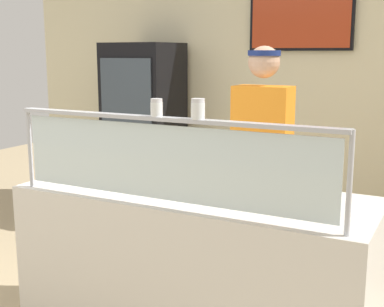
# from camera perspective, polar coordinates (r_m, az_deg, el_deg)

# --- Properties ---
(ground_plane) EXTENTS (12.00, 12.00, 0.00)m
(ground_plane) POSITION_cam_1_polar(r_m,az_deg,el_deg) (3.78, 4.72, -16.04)
(ground_plane) COLOR tan
(ground_plane) RESTS_ON ground
(shop_rear_unit) EXTENTS (6.39, 0.13, 2.70)m
(shop_rear_unit) POSITION_cam_1_polar(r_m,az_deg,el_deg) (5.02, 12.73, 6.72)
(shop_rear_unit) COLOR beige
(shop_rear_unit) RESTS_ON ground
(serving_counter) EXTENTS (1.99, 0.77, 0.95)m
(serving_counter) POSITION_cam_1_polar(r_m,az_deg,el_deg) (3.07, 0.26, -12.84)
(serving_counter) COLOR silver
(serving_counter) RESTS_ON ground
(sneeze_guard) EXTENTS (1.82, 0.06, 0.46)m
(sneeze_guard) POSITION_cam_1_polar(r_m,az_deg,el_deg) (2.57, -3.05, 0.27)
(sneeze_guard) COLOR #B2B5BC
(sneeze_guard) RESTS_ON serving_counter
(pizza_tray) EXTENTS (0.43, 0.43, 0.04)m
(pizza_tray) POSITION_cam_1_polar(r_m,az_deg,el_deg) (2.93, 2.56, -3.78)
(pizza_tray) COLOR #9EA0A8
(pizza_tray) RESTS_ON serving_counter
(pizza_server) EXTENTS (0.10, 0.29, 0.01)m
(pizza_server) POSITION_cam_1_polar(r_m,az_deg,el_deg) (2.92, 1.91, -3.39)
(pizza_server) COLOR #ADAFB7
(pizza_server) RESTS_ON pizza_tray
(parmesan_shaker) EXTENTS (0.06, 0.06, 0.09)m
(parmesan_shaker) POSITION_cam_1_polar(r_m,az_deg,el_deg) (2.56, -3.91, 4.93)
(parmesan_shaker) COLOR white
(parmesan_shaker) RESTS_ON sneeze_guard
(pepper_flake_shaker) EXTENTS (0.07, 0.07, 0.10)m
(pepper_flake_shaker) POSITION_cam_1_polar(r_m,az_deg,el_deg) (2.45, 0.66, 4.78)
(pepper_flake_shaker) COLOR white
(pepper_flake_shaker) RESTS_ON sneeze_guard
(worker_figure) EXTENTS (0.41, 0.50, 1.76)m
(worker_figure) POSITION_cam_1_polar(r_m,az_deg,el_deg) (3.54, 7.68, -0.64)
(worker_figure) COLOR #23232D
(worker_figure) RESTS_ON ground
(drink_fridge) EXTENTS (0.67, 0.63, 1.81)m
(drink_fridge) POSITION_cam_1_polar(r_m,az_deg,el_deg) (5.29, -5.26, 2.18)
(drink_fridge) COLOR black
(drink_fridge) RESTS_ON ground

